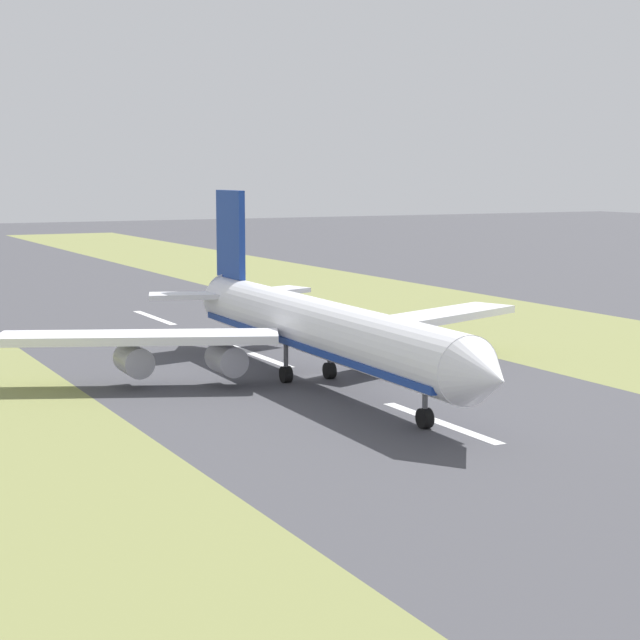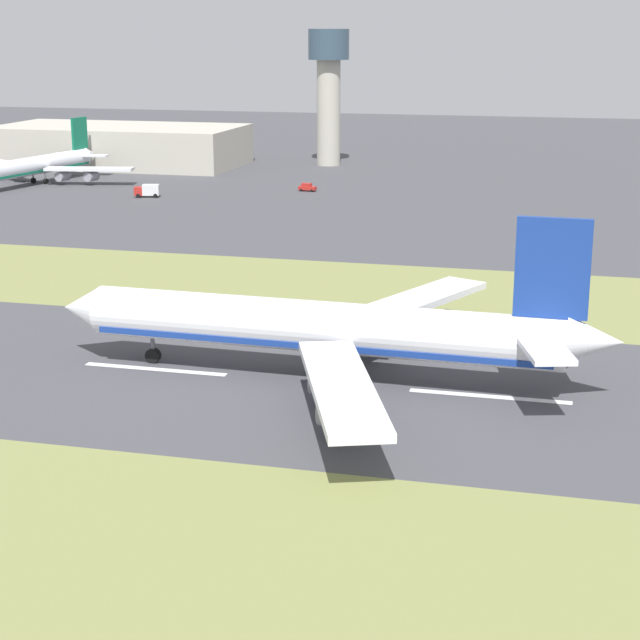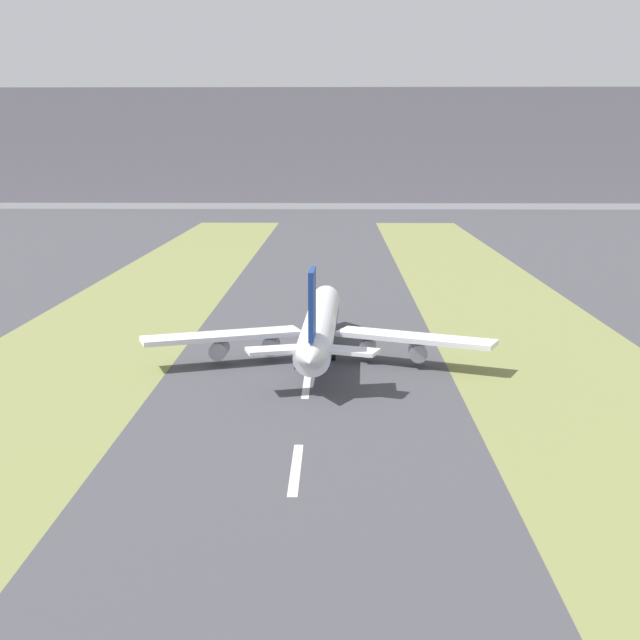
{
  "view_description": "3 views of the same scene",
  "coord_description": "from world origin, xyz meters",
  "views": [
    {
      "loc": [
        52.79,
        103.34,
        22.12
      ],
      "look_at": [
        1.85,
        4.71,
        7.0
      ],
      "focal_mm": 60.0,
      "sensor_mm": 36.0,
      "label": 1
    },
    {
      "loc": [
        -113.68,
        -24.71,
        39.51
      ],
      "look_at": [
        1.85,
        4.71,
        7.0
      ],
      "focal_mm": 60.0,
      "sensor_mm": 36.0,
      "label": 2
    },
    {
      "loc": [
        5.01,
        -159.63,
        39.32
      ],
      "look_at": [
        1.85,
        4.71,
        7.0
      ],
      "focal_mm": 50.0,
      "sensor_mm": 36.0,
      "label": 3
    }
  ],
  "objects": [
    {
      "name": "mountain_ridge",
      "position": [
        0.0,
        520.0,
        38.96
      ],
      "size": [
        800.0,
        120.0,
        77.92
      ],
      "primitive_type": "cube",
      "color": "gray",
      "rests_on": "ground"
    },
    {
      "name": "centreline_dash_mid",
      "position": [
        0.0,
        -15.29,
        0.01
      ],
      "size": [
        1.2,
        18.0,
        0.01
      ],
      "primitive_type": "cube",
      "color": "silver",
      "rests_on": "ground"
    },
    {
      "name": "ground_plane",
      "position": [
        0.0,
        0.0,
        0.0
      ],
      "size": [
        800.0,
        800.0,
        0.0
      ],
      "primitive_type": "plane",
      "color": "#424247"
    },
    {
      "name": "airplane_main_jet",
      "position": [
        1.8,
        2.81,
        6.02
      ],
      "size": [
        64.11,
        67.13,
        20.2
      ],
      "color": "white",
      "rests_on": "ground"
    },
    {
      "name": "grass_median_west",
      "position": [
        -45.0,
        0.0,
        0.0
      ],
      "size": [
        40.0,
        600.0,
        0.01
      ],
      "primitive_type": "cube",
      "color": "olive",
      "rests_on": "ground"
    },
    {
      "name": "centreline_dash_far",
      "position": [
        0.0,
        24.71,
        0.01
      ],
      "size": [
        1.2,
        18.0,
        0.01
      ],
      "primitive_type": "cube",
      "color": "silver",
      "rests_on": "ground"
    },
    {
      "name": "grass_median_east",
      "position": [
        45.0,
        0.0,
        0.0
      ],
      "size": [
        40.0,
        600.0,
        0.01
      ],
      "primitive_type": "cube",
      "color": "olive",
      "rests_on": "ground"
    },
    {
      "name": "centreline_dash_near",
      "position": [
        0.0,
        -55.29,
        0.01
      ],
      "size": [
        1.2,
        18.0,
        0.01
      ],
      "primitive_type": "cube",
      "color": "silver",
      "rests_on": "ground"
    }
  ]
}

